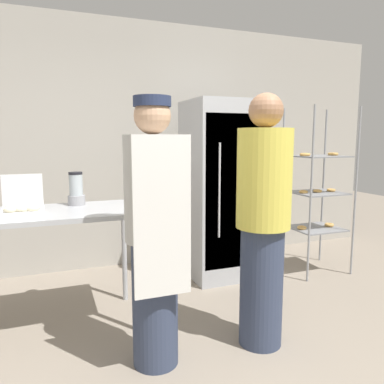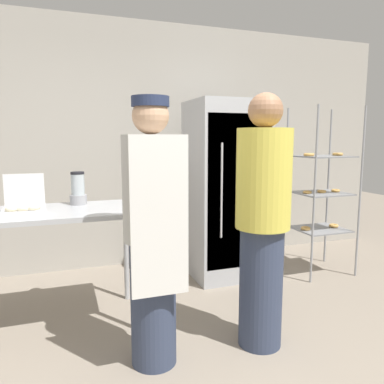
{
  "view_description": "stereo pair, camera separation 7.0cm",
  "coord_description": "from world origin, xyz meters",
  "px_view_note": "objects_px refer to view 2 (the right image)",
  "views": [
    {
      "loc": [
        -0.93,
        -1.85,
        1.45
      ],
      "look_at": [
        0.04,
        0.69,
        1.06
      ],
      "focal_mm": 35.0,
      "sensor_mm": 36.0,
      "label": 1
    },
    {
      "loc": [
        -0.87,
        -1.87,
        1.45
      ],
      "look_at": [
        0.04,
        0.69,
        1.06
      ],
      "focal_mm": 35.0,
      "sensor_mm": 36.0,
      "label": 2
    }
  ],
  "objects_px": {
    "refrigerator": "(225,190)",
    "donut_box": "(24,209)",
    "blender_pitcher": "(78,190)",
    "baking_rack": "(322,192)",
    "person_customer": "(263,221)",
    "person_baker": "(152,230)"
  },
  "relations": [
    {
      "from": "person_customer",
      "to": "blender_pitcher",
      "type": "bearing_deg",
      "value": 139.95
    },
    {
      "from": "refrigerator",
      "to": "blender_pitcher",
      "type": "relative_size",
      "value": 6.82
    },
    {
      "from": "baking_rack",
      "to": "donut_box",
      "type": "bearing_deg",
      "value": -170.87
    },
    {
      "from": "donut_box",
      "to": "blender_pitcher",
      "type": "relative_size",
      "value": 1.06
    },
    {
      "from": "baking_rack",
      "to": "blender_pitcher",
      "type": "height_order",
      "value": "baking_rack"
    },
    {
      "from": "baking_rack",
      "to": "person_customer",
      "type": "height_order",
      "value": "baking_rack"
    },
    {
      "from": "refrigerator",
      "to": "donut_box",
      "type": "bearing_deg",
      "value": -158.58
    },
    {
      "from": "blender_pitcher",
      "to": "person_customer",
      "type": "xyz_separation_m",
      "value": [
        1.16,
        -0.97,
        -0.14
      ]
    },
    {
      "from": "refrigerator",
      "to": "blender_pitcher",
      "type": "distance_m",
      "value": 1.55
    },
    {
      "from": "baking_rack",
      "to": "refrigerator",
      "type": "bearing_deg",
      "value": 164.9
    },
    {
      "from": "refrigerator",
      "to": "blender_pitcher",
      "type": "height_order",
      "value": "refrigerator"
    },
    {
      "from": "donut_box",
      "to": "person_baker",
      "type": "xyz_separation_m",
      "value": [
        0.78,
        -0.6,
        -0.08
      ]
    },
    {
      "from": "donut_box",
      "to": "blender_pitcher",
      "type": "xyz_separation_m",
      "value": [
        0.38,
        0.35,
        0.07
      ]
    },
    {
      "from": "refrigerator",
      "to": "donut_box",
      "type": "height_order",
      "value": "refrigerator"
    },
    {
      "from": "refrigerator",
      "to": "person_customer",
      "type": "xyz_separation_m",
      "value": [
        -0.34,
        -1.36,
        -0.02
      ]
    },
    {
      "from": "refrigerator",
      "to": "baking_rack",
      "type": "xyz_separation_m",
      "value": [
        1.01,
        -0.27,
        -0.04
      ]
    },
    {
      "from": "donut_box",
      "to": "person_customer",
      "type": "bearing_deg",
      "value": -22.13
    },
    {
      "from": "donut_box",
      "to": "person_customer",
      "type": "xyz_separation_m",
      "value": [
        1.54,
        -0.63,
        -0.07
      ]
    },
    {
      "from": "person_baker",
      "to": "person_customer",
      "type": "xyz_separation_m",
      "value": [
        0.76,
        -0.03,
        0.01
      ]
    },
    {
      "from": "blender_pitcher",
      "to": "person_customer",
      "type": "bearing_deg",
      "value": -40.05
    },
    {
      "from": "refrigerator",
      "to": "donut_box",
      "type": "relative_size",
      "value": 6.44
    },
    {
      "from": "refrigerator",
      "to": "person_baker",
      "type": "bearing_deg",
      "value": -129.56
    }
  ]
}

